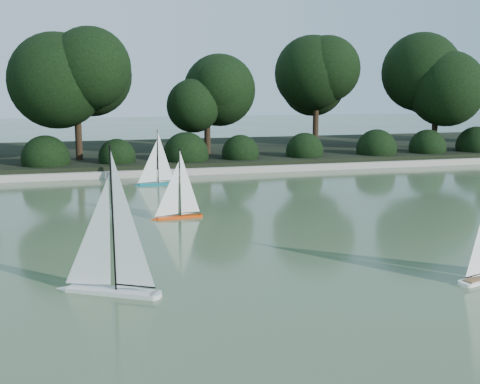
# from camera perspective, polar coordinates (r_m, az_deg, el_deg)

# --- Properties ---
(ground) EXTENTS (80.00, 80.00, 0.00)m
(ground) POSITION_cam_1_polar(r_m,az_deg,el_deg) (8.47, 6.21, -7.11)
(ground) COLOR #354B2D
(ground) RESTS_ON ground
(pond_coping) EXTENTS (40.00, 0.35, 0.18)m
(pond_coping) POSITION_cam_1_polar(r_m,az_deg,el_deg) (16.97, -4.74, 1.96)
(pond_coping) COLOR gray
(pond_coping) RESTS_ON ground
(far_bank) EXTENTS (40.00, 8.00, 0.30)m
(far_bank) POSITION_cam_1_polar(r_m,az_deg,el_deg) (20.88, -6.69, 3.63)
(far_bank) COLOR black
(far_bank) RESTS_ON ground
(tree_line) EXTENTS (26.31, 3.93, 4.39)m
(tree_line) POSITION_cam_1_polar(r_m,az_deg,el_deg) (19.42, -2.51, 10.57)
(tree_line) COLOR black
(tree_line) RESTS_ON ground
(shrub_hedge) EXTENTS (29.10, 1.10, 1.10)m
(shrub_hedge) POSITION_cam_1_polar(r_m,az_deg,el_deg) (17.80, -5.27, 3.51)
(shrub_hedge) COLOR black
(shrub_hedge) RESTS_ON ground
(sailboat_white_a) EXTENTS (1.32, 0.86, 1.94)m
(sailboat_white_a) POSITION_cam_1_polar(r_m,az_deg,el_deg) (7.52, -12.86, -7.12)
(sailboat_white_a) COLOR silver
(sailboat_white_a) RESTS_ON ground
(sailboat_orange) EXTENTS (1.05, 0.25, 1.43)m
(sailboat_orange) POSITION_cam_1_polar(r_m,az_deg,el_deg) (11.42, -6.23, -1.41)
(sailboat_orange) COLOR red
(sailboat_orange) RESTS_ON ground
(sailboat_teal) EXTENTS (1.08, 0.18, 1.48)m
(sailboat_teal) POSITION_cam_1_polar(r_m,az_deg,el_deg) (15.30, -8.21, 1.53)
(sailboat_teal) COLOR #0C6D7D
(sailboat_teal) RESTS_ON ground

